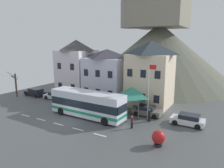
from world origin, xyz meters
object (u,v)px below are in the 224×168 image
object	(u,v)px
townhouse_00	(77,67)
public_bench	(139,106)
parked_car_02	(56,96)
harbour_buoy	(158,138)
hilltop_castle	(158,51)
pedestrian_01	(149,115)
transit_bus	(87,104)
townhouse_02	(150,74)
bus_shelter	(132,92)
bare_tree_00	(16,85)
townhouse_01	(107,74)
pedestrian_00	(132,122)
parked_car_03	(35,92)
parked_car_00	(147,111)
flagpole	(149,88)
parked_car_01	(188,120)

from	to	relation	value
townhouse_00	public_bench	bearing A→B (deg)	-11.91
parked_car_02	harbour_buoy	size ratio (longest dim) A/B	2.80
hilltop_castle	pedestrian_01	world-z (taller)	hilltop_castle
harbour_buoy	transit_bus	bearing A→B (deg)	163.93
townhouse_00	townhouse_02	distance (m)	14.47
bus_shelter	bare_tree_00	size ratio (longest dim) A/B	0.83
transit_bus	townhouse_02	bearing A→B (deg)	61.97
townhouse_00	townhouse_01	bearing A→B (deg)	-1.19
parked_car_02	pedestrian_00	bearing A→B (deg)	160.46
hilltop_castle	parked_car_03	bearing A→B (deg)	-124.24
townhouse_00	townhouse_01	size ratio (longest dim) A/B	1.18
bare_tree_00	parked_car_02	bearing A→B (deg)	16.42
public_bench	parked_car_00	bearing A→B (deg)	-43.57
hilltop_castle	pedestrian_01	distance (m)	26.43
townhouse_01	parked_car_00	world-z (taller)	townhouse_01
parked_car_02	townhouse_00	bearing A→B (deg)	-101.02
parked_car_00	pedestrian_01	xyz separation A→B (m)	(1.04, -2.03, 0.25)
townhouse_02	flagpole	distance (m)	6.30
parked_car_01	flagpole	xyz separation A→B (m)	(-4.79, -0.49, 3.43)
parked_car_00	parked_car_01	xyz separation A→B (m)	(5.40, -0.75, 0.01)
pedestrian_00	bus_shelter	bearing A→B (deg)	115.09
parked_car_01	pedestrian_01	world-z (taller)	pedestrian_01
bus_shelter	flagpole	xyz separation A→B (m)	(2.59, -0.61, 1.00)
pedestrian_01	public_bench	size ratio (longest dim) A/B	1.05
bus_shelter	flagpole	bearing A→B (deg)	-13.25
hilltop_castle	pedestrian_01	xyz separation A→B (m)	(7.09, -24.58, -6.67)
townhouse_02	bus_shelter	size ratio (longest dim) A/B	2.60
parked_car_00	harbour_buoy	size ratio (longest dim) A/B	2.52
townhouse_00	hilltop_castle	world-z (taller)	hilltop_castle
townhouse_00	hilltop_castle	bearing A→B (deg)	60.92
pedestrian_01	bare_tree_00	world-z (taller)	bare_tree_00
pedestrian_01	bare_tree_00	xyz separation A→B (m)	(-25.12, -0.41, 1.29)
flagpole	townhouse_01	bearing A→B (deg)	148.67
parked_car_03	flagpole	world-z (taller)	flagpole
townhouse_02	parked_car_00	xyz separation A→B (m)	(1.42, -4.67, -4.30)
parked_car_02	flagpole	world-z (taller)	flagpole
transit_bus	public_bench	xyz separation A→B (m)	(4.56, 6.41, -1.23)
townhouse_00	pedestrian_01	bearing A→B (deg)	-22.10
transit_bus	bare_tree_00	xyz separation A→B (m)	(-17.50, 2.05, 0.48)
transit_bus	bus_shelter	xyz separation A→B (m)	(4.61, 3.86, 1.39)
parked_car_01	pedestrian_00	size ratio (longest dim) A/B	2.56
transit_bus	bus_shelter	bearing A→B (deg)	41.36
transit_bus	pedestrian_00	xyz separation A→B (m)	(6.66, -0.52, -0.89)
townhouse_02	hilltop_castle	xyz separation A→B (m)	(-4.63, 17.88, 2.61)
transit_bus	parked_car_00	bearing A→B (deg)	35.66
pedestrian_00	flagpole	size ratio (longest dim) A/B	0.21
pedestrian_01	public_bench	world-z (taller)	pedestrian_01
flagpole	bare_tree_00	distance (m)	24.79
townhouse_01	harbour_buoy	world-z (taller)	townhouse_01
townhouse_02	parked_car_02	size ratio (longest dim) A/B	2.31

